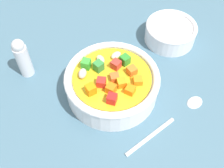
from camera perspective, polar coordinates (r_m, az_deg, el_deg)
The scene contains 5 objects.
ground_plane at distance 54.97cm, azimuth 0.00°, elevation -2.26°, with size 140.00×140.00×2.00cm, color #42667A.
soup_bowl_main at distance 51.75cm, azimuth -0.02°, elevation 0.23°, with size 17.70×17.70×6.61cm.
spoon at distance 52.11cm, azimuth 13.17°, elevation -6.40°, with size 18.89×3.23×0.95cm.
side_bowl_small at distance 63.55cm, azimuth 11.98°, elevation 10.44°, with size 11.24×11.24×4.31cm.
pepper_shaker at distance 56.46cm, azimuth -18.01°, elevation 5.19°, with size 2.74×2.74×9.07cm.
Camera 1 is at (-21.30, -22.78, 44.27)cm, focal length 44.22 mm.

